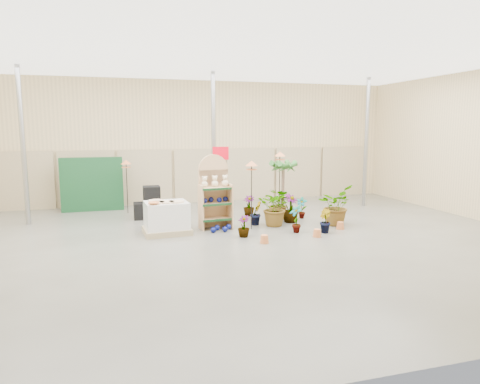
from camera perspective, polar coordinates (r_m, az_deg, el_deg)
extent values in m
cube|color=#525048|center=(10.64, 0.68, -6.83)|extent=(15.00, 12.00, 0.10)
cube|color=white|center=(10.41, 0.72, 18.39)|extent=(15.00, 12.00, 0.10)
cube|color=tan|center=(16.15, -5.52, 6.66)|extent=(15.00, 0.10, 4.50)
cylinder|color=gray|center=(13.58, -26.96, 5.43)|extent=(0.14, 0.14, 4.50)
cylinder|color=gray|center=(15.78, 16.47, 6.31)|extent=(0.14, 0.14, 4.50)
cylinder|color=gray|center=(13.65, -3.55, 6.35)|extent=(0.14, 0.14, 4.50)
cube|color=#9C8966|center=(16.13, -26.81, 1.33)|extent=(1.90, 0.06, 2.00)
cube|color=#9C8966|center=(15.88, -19.71, 1.64)|extent=(1.90, 0.06, 2.00)
cube|color=#9C8966|center=(15.87, -12.48, 1.94)|extent=(1.90, 0.06, 2.00)
cube|color=#9C8966|center=(16.11, -5.37, 2.20)|extent=(1.90, 0.06, 2.00)
cube|color=#9C8966|center=(16.60, 1.44, 2.42)|extent=(1.90, 0.06, 2.00)
cube|color=#9C8966|center=(17.30, 7.78, 2.59)|extent=(1.90, 0.06, 2.00)
cube|color=#9C8966|center=(18.19, 13.56, 2.72)|extent=(1.90, 0.06, 2.00)
cube|color=tan|center=(12.02, -3.55, -0.86)|extent=(0.86, 0.16, 1.62)
cylinder|color=tan|center=(11.91, -3.59, 2.99)|extent=(0.86, 0.16, 0.86)
cube|color=tan|center=(11.88, -3.27, -3.54)|extent=(0.86, 0.55, 0.04)
cube|color=#0F3819|center=(11.65, -3.01, -3.78)|extent=(0.82, 0.11, 0.06)
cube|color=tan|center=(11.80, -3.29, -1.50)|extent=(0.86, 0.55, 0.04)
cube|color=#0F3819|center=(11.57, -3.03, -1.70)|extent=(0.82, 0.11, 0.06)
cube|color=tan|center=(11.73, -3.30, 0.56)|extent=(0.86, 0.55, 0.04)
cube|color=#0F3819|center=(11.50, -3.04, 0.40)|extent=(0.82, 0.11, 0.06)
cube|color=tan|center=(11.73, -5.24, -2.05)|extent=(0.08, 0.48, 1.24)
cube|color=tan|center=(11.91, -1.36, -1.86)|extent=(0.08, 0.48, 1.24)
sphere|color=beige|center=(11.71, -4.73, 1.06)|extent=(0.17, 0.17, 0.17)
sphere|color=beige|center=(11.69, -4.74, 1.75)|extent=(0.13, 0.13, 0.13)
sphere|color=beige|center=(11.77, -3.37, 1.13)|extent=(0.18, 0.18, 0.18)
sphere|color=beige|center=(11.75, -3.38, 1.85)|extent=(0.13, 0.13, 0.13)
sphere|color=beige|center=(11.83, -2.02, 1.21)|extent=(0.19, 0.19, 0.19)
sphere|color=beige|center=(11.82, -2.02, 1.94)|extent=(0.13, 0.13, 0.13)
sphere|color=#091058|center=(11.70, -4.73, -1.15)|extent=(0.14, 0.14, 0.14)
sphere|color=#091058|center=(11.85, -3.87, -1.01)|extent=(0.14, 0.14, 0.14)
sphere|color=#091058|center=(11.79, -2.79, -1.06)|extent=(0.14, 0.14, 0.14)
sphere|color=#091058|center=(11.94, -1.96, -0.92)|extent=(0.14, 0.14, 0.14)
sphere|color=#091058|center=(11.45, -3.58, -5.09)|extent=(0.15, 0.15, 0.15)
sphere|color=#091058|center=(11.71, -3.07, -4.78)|extent=(0.15, 0.15, 0.15)
sphere|color=#091058|center=(11.52, -2.02, -4.99)|extent=(0.15, 0.15, 0.15)
sphere|color=#091058|center=(11.78, -1.54, -4.68)|extent=(0.15, 0.15, 0.15)
cube|color=#9C8966|center=(11.53, -9.72, -5.09)|extent=(1.26, 1.07, 0.15)
cube|color=white|center=(11.44, -9.77, -3.04)|extent=(1.15, 0.97, 0.70)
cylinder|color=beige|center=(11.21, -10.99, -1.40)|extent=(0.40, 0.40, 0.04)
cylinder|color=beige|center=(11.23, -9.73, -1.35)|extent=(0.40, 0.40, 0.04)
cylinder|color=beige|center=(11.26, -8.48, -1.29)|extent=(0.40, 0.40, 0.04)
cylinder|color=beige|center=(11.50, -11.13, -1.15)|extent=(0.40, 0.40, 0.04)
cube|color=black|center=(13.49, -11.64, -2.40)|extent=(0.50, 0.50, 0.50)
cube|color=black|center=(13.40, -11.70, -0.30)|extent=(0.50, 0.50, 0.50)
cube|color=black|center=(13.47, -12.91, -2.46)|extent=(0.50, 0.50, 0.50)
cube|color=#113F1E|center=(15.16, -19.10, 0.99)|extent=(2.00, 0.30, 1.80)
cylinder|color=gray|center=(13.28, -2.61, 1.31)|extent=(0.05, 0.05, 2.20)
cube|color=red|center=(13.16, -2.60, 5.18)|extent=(0.50, 0.03, 0.40)
cylinder|color=black|center=(11.69, 1.53, -1.02)|extent=(0.02, 0.02, 1.65)
cylinder|color=#CE6E39|center=(11.58, 1.55, 3.01)|extent=(0.30, 0.30, 0.02)
cone|color=#CE6E39|center=(11.57, 1.55, 3.85)|extent=(0.34, 0.34, 0.14)
cylinder|color=black|center=(13.12, 5.28, 0.36)|extent=(0.02, 0.02, 1.82)
cylinder|color=#CE6E39|center=(13.02, 5.33, 4.33)|extent=(0.30, 0.30, 0.02)
cone|color=#CE6E39|center=(13.01, 5.34, 5.08)|extent=(0.34, 0.34, 0.14)
cylinder|color=black|center=(14.42, -14.82, 0.23)|extent=(0.02, 0.02, 1.51)
cylinder|color=#CE6E39|center=(14.34, -14.93, 3.21)|extent=(0.30, 0.30, 0.02)
cone|color=#CE6E39|center=(14.32, -14.96, 3.89)|extent=(0.34, 0.34, 0.14)
cylinder|color=brown|center=(13.33, 5.73, -0.15)|extent=(0.10, 0.10, 1.53)
imported|color=#2C6424|center=(12.19, 4.82, -2.06)|extent=(1.26, 1.23, 1.06)
imported|color=#2C6424|center=(12.71, 6.73, -2.16)|extent=(0.64, 0.64, 0.84)
imported|color=#2C6424|center=(13.32, 8.20, -2.09)|extent=(0.42, 0.37, 0.66)
imported|color=#2C6424|center=(12.32, 2.14, -2.82)|extent=(0.47, 0.48, 0.69)
imported|color=#2C6424|center=(13.11, 5.25, -1.59)|extent=(1.06, 1.10, 0.94)
imported|color=#2C6424|center=(10.96, 0.50, -4.61)|extent=(0.44, 0.44, 0.55)
imported|color=#2C6424|center=(11.50, 7.49, -3.53)|extent=(0.34, 0.44, 0.76)
imported|color=#2C6424|center=(11.63, 11.22, -3.80)|extent=(0.29, 0.36, 0.63)
imported|color=#2C6424|center=(12.58, 12.54, -1.73)|extent=(1.35, 1.36, 1.14)
imported|color=#2C6424|center=(13.58, 1.19, -1.84)|extent=(0.50, 0.50, 0.65)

